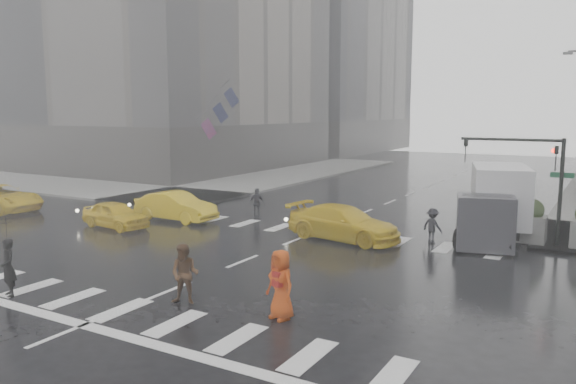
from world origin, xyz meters
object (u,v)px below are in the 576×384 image
Objects in this scene: traffic_signal_pole at (535,169)px; pedestrian_brown at (185,274)px; pedestrian_orange at (281,284)px; taxi_front at (115,215)px; box_truck at (496,202)px; taxi_mid at (176,206)px.

pedestrian_brown is at bearing -121.60° from traffic_signal_pole.
traffic_signal_pole is 13.39m from pedestrian_orange.
taxi_front is 0.62× the size of box_truck.
box_truck is at bearing 94.39° from pedestrian_orange.
pedestrian_brown reaches higher than taxi_front.
pedestrian_brown is 0.93× the size of pedestrian_orange.
box_truck is (-1.51, 0.32, -1.52)m from traffic_signal_pole.
taxi_front is at bearing -173.19° from box_truck.
traffic_signal_pole is 18.96m from taxi_front.
taxi_front is at bearing -161.35° from traffic_signal_pole.
pedestrian_orange is 14.48m from taxi_front.
box_truck is at bearing -62.43° from taxi_front.
pedestrian_brown is 0.40× the size of taxi_mid.
box_truck is at bearing 167.86° from traffic_signal_pole.
taxi_front is (-17.80, -6.01, -2.58)m from traffic_signal_pole.
traffic_signal_pole reaches higher than pedestrian_brown.
taxi_front is 0.84× the size of taxi_mid.
taxi_mid is (-11.73, 9.16, -0.22)m from pedestrian_orange.
box_truck reaches higher than pedestrian_orange.
pedestrian_orange is at bearing -127.48° from taxi_mid.
pedestrian_orange is 0.32× the size of box_truck.
pedestrian_brown is 14.46m from box_truck.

